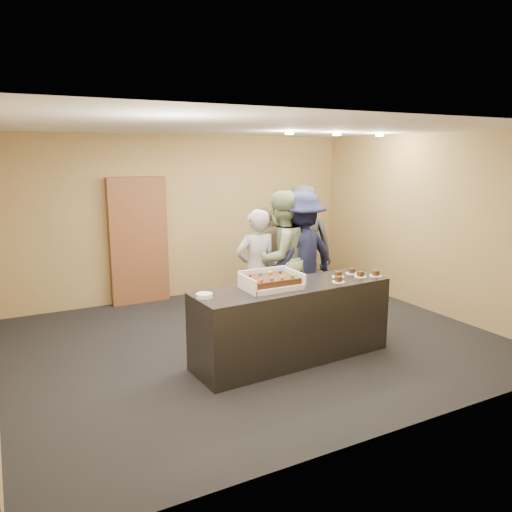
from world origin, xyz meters
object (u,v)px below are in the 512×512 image
(storage_cabinet, at_px, (139,241))
(plate_stack, at_px, (204,295))
(person_brown_extra, at_px, (268,259))
(sheet_cake, at_px, (272,280))
(person_sage_man, at_px, (280,258))
(person_navy_man, at_px, (300,258))
(person_dark_suit, at_px, (302,244))
(serving_counter, at_px, (292,322))
(cake_box, at_px, (271,284))
(person_server_grey, at_px, (256,270))

(storage_cabinet, height_order, plate_stack, storage_cabinet)
(plate_stack, relative_size, person_brown_extra, 0.11)
(storage_cabinet, distance_m, plate_stack, 3.11)
(sheet_cake, xyz_separation_m, person_sage_man, (0.80, 1.17, -0.05))
(person_sage_man, bearing_deg, person_navy_man, 156.50)
(person_dark_suit, bearing_deg, plate_stack, 74.10)
(person_navy_man, bearing_deg, person_brown_extra, -89.36)
(serving_counter, bearing_deg, plate_stack, 176.11)
(person_sage_man, distance_m, person_brown_extra, 0.65)
(cake_box, height_order, person_brown_extra, person_brown_extra)
(person_dark_suit, bearing_deg, sheet_cake, 85.57)
(plate_stack, distance_m, person_sage_man, 1.99)
(person_sage_man, relative_size, person_navy_man, 1.01)
(storage_cabinet, bearing_deg, person_sage_man, -52.85)
(plate_stack, xyz_separation_m, person_brown_extra, (1.77, 1.77, -0.11))
(person_navy_man, distance_m, person_dark_suit, 1.01)
(person_server_grey, bearing_deg, person_sage_man, -171.72)
(serving_counter, bearing_deg, person_dark_suit, 51.28)
(person_brown_extra, bearing_deg, serving_counter, 41.64)
(person_brown_extra, distance_m, person_dark_suit, 0.76)
(cake_box, bearing_deg, person_sage_man, 54.94)
(person_sage_man, distance_m, person_navy_man, 0.31)
(person_brown_extra, bearing_deg, person_dark_suit, 164.25)
(cake_box, distance_m, person_server_grey, 1.17)
(cake_box, height_order, plate_stack, cake_box)
(person_server_grey, bearing_deg, storage_cabinet, -60.53)
(person_navy_man, distance_m, person_brown_extra, 0.71)
(serving_counter, height_order, person_sage_man, person_sage_man)
(person_server_grey, distance_m, person_sage_man, 0.42)
(person_navy_man, bearing_deg, person_sage_man, -22.32)
(cake_box, height_order, person_navy_man, person_navy_man)
(serving_counter, relative_size, person_dark_suit, 1.25)
(sheet_cake, relative_size, person_dark_suit, 0.29)
(person_dark_suit, bearing_deg, person_sage_man, 77.89)
(serving_counter, height_order, person_server_grey, person_server_grey)
(person_navy_man, xyz_separation_m, person_brown_extra, (-0.15, 0.68, -0.13))
(plate_stack, bearing_deg, sheet_cake, -1.23)
(person_navy_man, relative_size, person_brown_extra, 1.16)
(sheet_cake, bearing_deg, person_server_grey, 70.39)
(person_server_grey, distance_m, person_dark_suit, 1.53)
(serving_counter, relative_size, plate_stack, 13.61)
(person_server_grey, distance_m, person_brown_extra, 0.87)
(person_server_grey, bearing_deg, cake_box, 71.26)
(person_dark_suit, bearing_deg, person_navy_man, 91.70)
(serving_counter, distance_m, cake_box, 0.57)
(cake_box, xyz_separation_m, person_sage_man, (0.80, 1.15, 0.00))
(storage_cabinet, distance_m, person_server_grey, 2.29)
(sheet_cake, bearing_deg, person_brown_extra, 61.89)
(storage_cabinet, relative_size, person_navy_man, 1.08)
(person_server_grey, bearing_deg, sheet_cake, 71.64)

